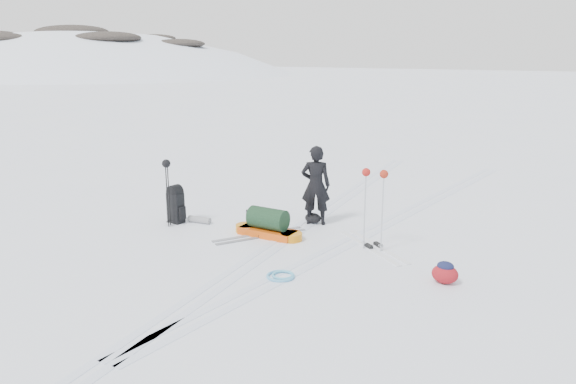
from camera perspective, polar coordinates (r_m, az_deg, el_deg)
name	(u,v)px	position (r m, az deg, el deg)	size (l,w,h in m)	color
ground	(283,240)	(11.06, -0.55, -4.92)	(200.00, 200.00, 0.00)	white
ski_tracks	(330,233)	(11.53, 4.27, -4.13)	(3.38, 17.97, 0.01)	silver
skier	(316,185)	(11.87, 2.83, 0.68)	(0.62, 0.41, 1.70)	black
pulk_sled	(268,225)	(11.26, -2.04, -3.39)	(1.52, 0.52, 0.58)	#D64D0C
expedition_rucksack	(179,205)	(12.28, -11.06, -1.34)	(0.91, 0.45, 0.84)	black
ski_poles_black	(167,172)	(11.90, -12.23, 2.02)	(0.18, 0.21, 1.44)	black
ski_poles_silver	(375,183)	(10.30, 8.80, 0.95)	(0.49, 0.16, 1.55)	#B3B6BA
touring_skis_grey	(260,235)	(11.32, -2.86, -4.40)	(1.31, 1.80, 0.07)	gray
touring_skis_white	(373,247)	(10.78, 8.65, -5.51)	(1.80, 1.47, 0.07)	silver
rope_coil	(281,276)	(9.32, -0.68, -8.49)	(0.58, 0.58, 0.06)	#54A2CE
small_daypack	(445,273)	(9.39, 15.66, -7.90)	(0.50, 0.44, 0.36)	maroon
thermos_pair	(251,215)	(12.29, -3.74, -2.38)	(0.19, 0.21, 0.25)	#5C5E64
stuff_sack	(313,218)	(12.10, 2.55, -2.67)	(0.44, 0.39, 0.23)	black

